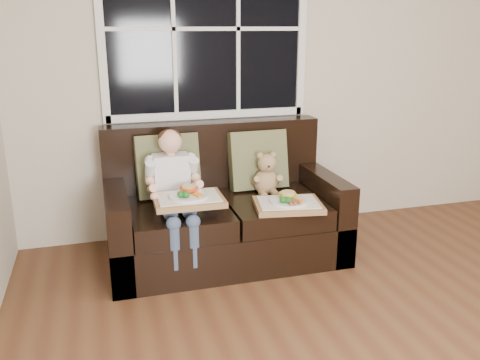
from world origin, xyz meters
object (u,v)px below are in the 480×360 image
object	(u,v)px
child	(174,182)
tray_left	(189,198)
tray_right	(288,204)
loveseat	(223,215)
teddy_bear	(266,176)

from	to	relation	value
child	tray_left	world-z (taller)	child
tray_left	tray_right	size ratio (longest dim) A/B	0.90
loveseat	child	bearing A→B (deg)	-162.71
child	teddy_bear	xyz separation A→B (m)	(0.72, 0.12, -0.05)
loveseat	tray_right	distance (m)	0.55
tray_right	teddy_bear	bearing A→B (deg)	106.50
loveseat	tray_right	size ratio (longest dim) A/B	3.29
loveseat	teddy_bear	xyz separation A→B (m)	(0.34, -0.00, 0.27)
teddy_bear	tray_right	world-z (taller)	teddy_bear
teddy_bear	tray_right	bearing A→B (deg)	-76.96
teddy_bear	tray_left	bearing A→B (deg)	-147.63
teddy_bear	tray_left	xyz separation A→B (m)	(-0.66, -0.32, -0.01)
child	tray_right	world-z (taller)	child
child	teddy_bear	distance (m)	0.73
child	teddy_bear	world-z (taller)	child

